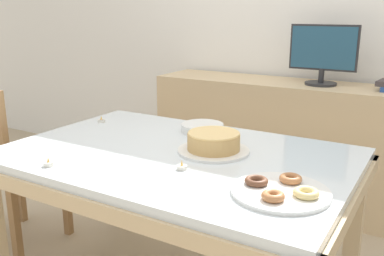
# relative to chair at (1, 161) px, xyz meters

# --- Properties ---
(wall_back) EXTENTS (8.00, 0.10, 2.60)m
(wall_back) POSITION_rel_chair_xyz_m (1.06, 1.71, 0.78)
(wall_back) COLOR white
(wall_back) RESTS_ON ground
(dining_table) EXTENTS (1.49, 1.01, 0.72)m
(dining_table) POSITION_rel_chair_xyz_m (1.06, 0.11, 0.11)
(dining_table) COLOR silver
(dining_table) RESTS_ON ground
(chair) EXTENTS (0.45, 0.45, 0.94)m
(chair) POSITION_rel_chair_xyz_m (0.00, 0.00, 0.00)
(chair) COLOR olive
(chair) RESTS_ON ground
(sideboard) EXTENTS (1.73, 0.44, 0.85)m
(sideboard) POSITION_rel_chair_xyz_m (1.06, 1.41, -0.10)
(sideboard) COLOR #D1B284
(sideboard) RESTS_ON ground
(computer_monitor) EXTENTS (0.42, 0.20, 0.38)m
(computer_monitor) POSITION_rel_chair_xyz_m (1.32, 1.41, 0.51)
(computer_monitor) COLOR #262628
(computer_monitor) RESTS_ON sideboard
(cake_chocolate_round) EXTENTS (0.31, 0.31, 0.09)m
(cake_chocolate_round) POSITION_rel_chair_xyz_m (1.20, 0.19, 0.24)
(cake_chocolate_round) COLOR white
(cake_chocolate_round) RESTS_ON dining_table
(pastry_platter) EXTENTS (0.33, 0.33, 0.04)m
(pastry_platter) POSITION_rel_chair_xyz_m (1.59, -0.08, 0.21)
(pastry_platter) COLOR white
(pastry_platter) RESTS_ON dining_table
(plate_stack) EXTENTS (0.21, 0.21, 0.04)m
(plate_stack) POSITION_rel_chair_xyz_m (1.00, 0.44, 0.22)
(plate_stack) COLOR white
(plate_stack) RESTS_ON dining_table
(tealight_left_edge) EXTENTS (0.04, 0.04, 0.04)m
(tealight_left_edge) POSITION_rel_chair_xyz_m (0.73, -0.29, 0.21)
(tealight_left_edge) COLOR silver
(tealight_left_edge) RESTS_ON dining_table
(tealight_near_cakes) EXTENTS (0.04, 0.04, 0.04)m
(tealight_near_cakes) POSITION_rel_chair_xyz_m (0.44, 0.32, 0.21)
(tealight_near_cakes) COLOR silver
(tealight_near_cakes) RESTS_ON dining_table
(tealight_near_front) EXTENTS (0.04, 0.04, 0.04)m
(tealight_near_front) POSITION_rel_chair_xyz_m (1.19, -0.05, 0.21)
(tealight_near_front) COLOR silver
(tealight_near_front) RESTS_ON dining_table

